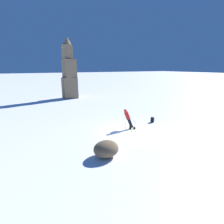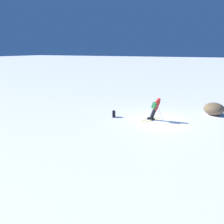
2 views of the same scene
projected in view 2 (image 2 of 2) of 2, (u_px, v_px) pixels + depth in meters
The scene contains 4 objects.
ground_plane at pixel (159, 121), 15.80m from camera, with size 300.00×300.00×0.00m, color white.
skier at pixel (155, 108), 15.49m from camera, with size 1.42×1.77×1.80m.
spare_backpack at pixel (114, 114), 16.61m from camera, with size 0.33×0.37×0.50m.
exposed_boulder_0 at pixel (214, 109), 17.08m from camera, with size 1.53×1.30×0.99m, color brown.
Camera 2 is at (-3.24, 15.06, 4.96)m, focal length 35.00 mm.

